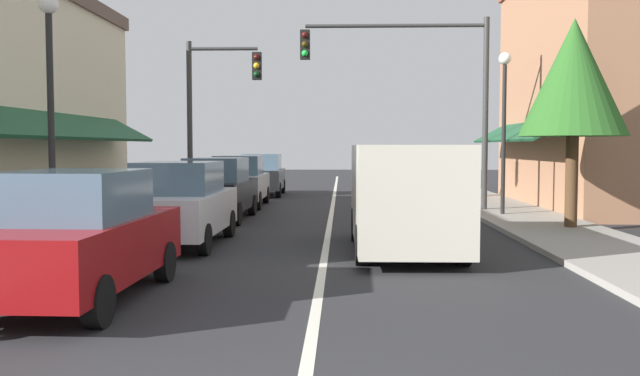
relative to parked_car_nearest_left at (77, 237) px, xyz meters
name	(u,v)px	position (x,y,z in m)	size (l,w,h in m)	color
ground_plane	(332,213)	(3.23, 12.42, -0.88)	(80.00, 80.00, 0.00)	#28282B
sidewalk_left	(159,210)	(-2.27, 12.42, -0.82)	(2.60, 56.00, 0.12)	gray
sidewalk_right	(507,211)	(8.73, 12.42, -0.82)	(2.60, 56.00, 0.12)	gray
lane_center_stripe	(332,213)	(3.23, 12.42, -0.88)	(0.14, 52.00, 0.01)	silver
storefront_right_block	(615,85)	(12.75, 14.42, 3.29)	(6.76, 10.20, 8.33)	#9E6B4C
parked_car_nearest_left	(77,237)	(0.00, 0.00, 0.00)	(1.86, 4.14, 1.77)	maroon
parked_car_second_left	(180,204)	(0.15, 5.22, 0.00)	(1.82, 4.12, 1.77)	silver
parked_car_third_left	(217,189)	(0.02, 10.20, 0.00)	(1.85, 4.14, 1.77)	black
parked_car_far_left	(239,181)	(-0.01, 14.54, 0.00)	(1.82, 4.12, 1.77)	#B7BABF
parked_car_distant_left	(262,175)	(0.15, 20.02, 0.00)	(1.86, 4.14, 1.77)	#4C5156
van_in_lane	(404,194)	(4.79, 4.52, 0.27)	(2.04, 5.20, 2.12)	beige
traffic_signal_mast_arm	(422,79)	(6.05, 12.48, 3.31)	(5.86, 0.50, 6.09)	#333333
traffic_signal_left_corner	(213,100)	(-0.77, 13.81, 2.77)	(2.55, 0.50, 5.60)	#333333
street_lamp_left_near	(50,82)	(-1.73, 3.27, 2.37)	(0.36, 0.36, 4.83)	black
street_lamp_right_mid	(504,107)	(8.26, 11.05, 2.36)	(0.36, 0.36, 4.81)	black
tree_right_near	(574,79)	(9.17, 7.83, 2.85)	(2.59, 2.59, 5.18)	#4C331E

